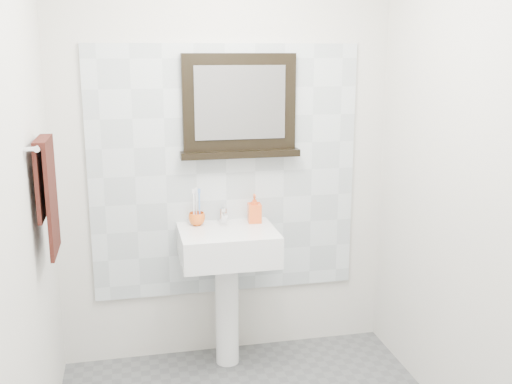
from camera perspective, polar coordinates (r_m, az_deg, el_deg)
back_wall at (r=3.57m, az=-2.94°, el=3.49°), size 2.00×0.01×2.50m
front_wall at (r=1.52m, az=10.98°, el=-10.44°), size 2.00×0.01×2.50m
left_wall at (r=2.49m, az=-21.85°, el=-1.80°), size 0.01×2.20×2.50m
right_wall at (r=2.91m, az=20.68°, el=0.38°), size 0.01×2.20×2.50m
splashback at (r=3.58m, az=-2.89°, el=1.88°), size 1.60×0.02×1.50m
pedestal_sink at (r=3.50m, az=-2.72°, el=-6.45°), size 0.55×0.44×0.96m
toothbrush_cup at (r=3.53m, az=-5.65°, el=-2.57°), size 0.10×0.10×0.08m
toothbrushes at (r=3.50m, az=-5.70°, el=-1.23°), size 0.05×0.04×0.21m
soap_dispenser at (r=3.55m, az=-0.14°, el=-1.58°), size 0.08×0.08×0.17m
framed_mirror at (r=3.51m, az=-1.59°, el=7.98°), size 0.70×0.11×0.60m
towel_bar at (r=2.90m, az=-19.73°, el=4.46°), size 0.07×0.40×0.03m
hand_towel at (r=2.93m, az=-19.27°, el=0.42°), size 0.06×0.30×0.55m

